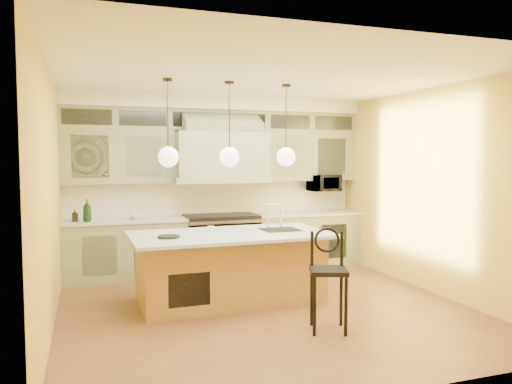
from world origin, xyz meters
name	(u,v)px	position (x,y,z in m)	size (l,w,h in m)	color
floor	(265,308)	(0.00, 0.00, 0.00)	(5.00, 5.00, 0.00)	brown
ceiling	(265,77)	(0.00, 0.00, 2.90)	(5.00, 5.00, 0.00)	white
wall_back	(216,184)	(0.00, 2.50, 1.45)	(5.00, 5.00, 0.00)	gold
wall_front	(374,217)	(0.00, -2.50, 1.45)	(5.00, 5.00, 0.00)	gold
wall_left	(50,200)	(-2.50, 0.00, 1.45)	(5.00, 5.00, 0.00)	gold
wall_right	(431,190)	(2.50, 0.00, 1.45)	(5.00, 5.00, 0.00)	gold
back_cabinetry	(220,186)	(0.00, 2.23, 1.43)	(5.00, 0.77, 2.90)	gray
range	(221,243)	(0.00, 2.14, 0.49)	(1.20, 0.74, 0.96)	silver
kitchen_island	(230,266)	(-0.32, 0.45, 0.47)	(2.62, 1.42, 1.35)	olive
counter_stool	(328,273)	(0.39, -0.98, 0.64)	(0.50, 0.50, 1.13)	black
microwave	(324,183)	(1.95, 2.25, 1.45)	(0.54, 0.37, 0.30)	black
oil_bottle_a	(87,210)	(-2.11, 2.09, 1.11)	(0.13, 0.13, 0.34)	black
oil_bottle_b	(75,215)	(-2.29, 2.15, 1.04)	(0.09, 0.09, 0.19)	black
fruit_bowl	(138,217)	(-1.36, 2.15, 0.98)	(0.31, 0.31, 0.08)	silver
cup	(211,229)	(-0.57, 0.52, 0.96)	(0.09, 0.09, 0.09)	white
pendant_left	(168,155)	(-1.13, 0.45, 1.95)	(0.26, 0.26, 1.11)	#2D2319
pendant_center	(229,155)	(-0.33, 0.45, 1.95)	(0.26, 0.26, 1.11)	#2D2319
pendant_right	(286,155)	(0.47, 0.45, 1.95)	(0.26, 0.26, 1.11)	#2D2319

